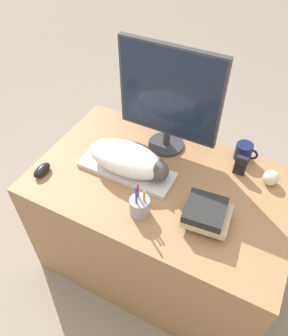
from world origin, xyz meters
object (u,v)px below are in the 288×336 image
at_px(computer_mouse, 42,170).
at_px(phone, 240,166).
at_px(cat, 129,160).
at_px(coffee_mug, 244,152).
at_px(baseball, 271,178).
at_px(monitor, 169,97).
at_px(book_stack, 206,214).
at_px(pen_cup, 140,206).
at_px(keyboard, 127,170).

bearing_deg(computer_mouse, phone, 27.40).
bearing_deg(cat, phone, 27.05).
xyz_separation_m(coffee_mug, baseball, (0.16, -0.11, -0.01)).
xyz_separation_m(coffee_mug, phone, (0.01, -0.11, 0.01)).
xyz_separation_m(computer_mouse, phone, (0.85, 0.44, 0.03)).
distance_m(cat, coffee_mug, 0.58).
height_order(computer_mouse, coffee_mug, coffee_mug).
height_order(monitor, book_stack, monitor).
height_order(cat, monitor, monitor).
height_order(monitor, baseball, monitor).
height_order(coffee_mug, baseball, coffee_mug).
bearing_deg(cat, computer_mouse, -152.15).
bearing_deg(phone, baseball, 1.36).
xyz_separation_m(monitor, book_stack, (0.35, -0.37, -0.25)).
height_order(computer_mouse, phone, phone).
bearing_deg(computer_mouse, coffee_mug, 33.34).
height_order(monitor, pen_cup, monitor).
xyz_separation_m(pen_cup, baseball, (0.46, 0.44, -0.01)).
bearing_deg(baseball, phone, -178.64).
bearing_deg(monitor, computer_mouse, -134.35).
bearing_deg(keyboard, book_stack, -13.41).
height_order(keyboard, pen_cup, pen_cup).
bearing_deg(book_stack, keyboard, 166.59).
bearing_deg(keyboard, phone, 26.22).
distance_m(coffee_mug, book_stack, 0.46).
bearing_deg(monitor, baseball, -1.74).
xyz_separation_m(cat, book_stack, (0.42, -0.11, -0.04)).
xyz_separation_m(cat, baseball, (0.62, 0.25, -0.05)).
bearing_deg(phone, coffee_mug, 95.99).
bearing_deg(coffee_mug, keyboard, -143.64).
xyz_separation_m(monitor, computer_mouse, (-0.45, -0.46, -0.28)).
xyz_separation_m(pen_cup, book_stack, (0.27, 0.09, 0.00)).
bearing_deg(book_stack, pen_cup, -161.72).
bearing_deg(book_stack, coffee_mug, 85.31).
xyz_separation_m(cat, computer_mouse, (-0.38, -0.20, -0.07)).
bearing_deg(keyboard, cat, -0.00).
bearing_deg(pen_cup, computer_mouse, -179.36).
distance_m(keyboard, monitor, 0.40).
bearing_deg(book_stack, monitor, 133.69).
xyz_separation_m(keyboard, baseball, (0.64, 0.25, 0.02)).
relative_size(cat, book_stack, 2.02).
bearing_deg(phone, keyboard, -153.78).
distance_m(cat, baseball, 0.67).
bearing_deg(computer_mouse, book_stack, 6.70).
bearing_deg(pen_cup, coffee_mug, 60.85).
height_order(computer_mouse, book_stack, book_stack).
relative_size(cat, baseball, 5.67).
distance_m(computer_mouse, baseball, 1.09).
distance_m(baseball, phone, 0.15).
xyz_separation_m(monitor, baseball, (0.55, -0.02, -0.27)).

